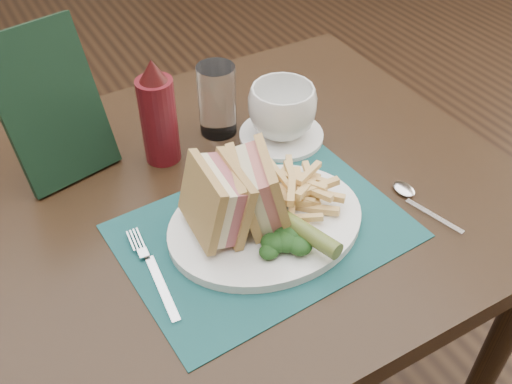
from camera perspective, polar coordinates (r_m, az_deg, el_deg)
floor at (r=1.79m, az=-9.25°, el=-8.56°), size 7.00×7.00×0.00m
table_main at (r=1.20m, az=-1.81°, el=-13.15°), size 0.90×0.75×0.75m
placemat at (r=0.85m, az=0.80°, el=-3.92°), size 0.43×0.32×0.00m
plate at (r=0.85m, az=1.00°, el=-3.07°), size 0.30×0.24×0.01m
sandwich_half_a at (r=0.79m, az=-5.42°, el=-1.24°), size 0.09×0.12×0.11m
sandwich_half_b at (r=0.81m, az=-1.16°, el=0.22°), size 0.11×0.13×0.11m
kale_garnish at (r=0.79m, az=3.20°, el=-4.80°), size 0.11×0.08×0.03m
pickle_spear at (r=0.80m, az=4.79°, el=-3.88°), size 0.06×0.12×0.03m
fries_pile at (r=0.86m, az=4.22°, el=0.53°), size 0.18×0.20×0.05m
fork at (r=0.80m, az=-10.23°, el=-7.78°), size 0.05×0.17×0.01m
spoon at (r=0.92m, az=16.37°, el=-1.26°), size 0.07×0.15×0.01m
saucer at (r=1.02m, az=2.55°, el=5.67°), size 0.19×0.19×0.01m
coffee_cup at (r=0.99m, az=2.63°, el=8.08°), size 0.16×0.16×0.09m
drinking_glass at (r=1.01m, az=-3.91°, el=9.16°), size 0.09×0.09×0.13m
ketchup_bottle at (r=0.94m, az=-9.80°, el=7.92°), size 0.08×0.08×0.19m
check_presenter at (r=0.94m, az=-19.77°, el=8.06°), size 0.17×0.12×0.24m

